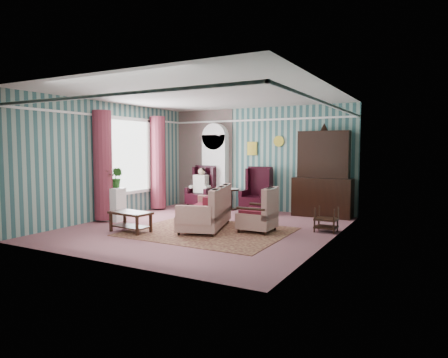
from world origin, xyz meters
The scene contains 17 objects.
floor centered at (0.00, 0.00, 0.00)m, with size 6.00×6.00×0.00m, color #915459.
room_shell centered at (-0.62, 0.18, 2.01)m, with size 5.53×6.02×2.91m.
bookcase centered at (-1.35, 2.84, 1.12)m, with size 0.80×0.28×2.24m, color silver.
dresser_hutch centered at (1.90, 2.72, 1.18)m, with size 1.50×0.56×2.36m, color black.
wingback_left centered at (-1.60, 2.45, 0.62)m, with size 0.76×0.80×1.25m, color black.
wingback_right centered at (0.15, 2.45, 0.62)m, with size 0.76×0.80×1.25m, color black.
seated_woman centered at (-1.60, 2.45, 0.59)m, with size 0.44×0.40×1.18m, color white, non-canonical shape.
round_side_table centered at (-0.70, 2.60, 0.30)m, with size 0.50×0.50×0.60m, color black.
nest_table centered at (2.47, 0.90, 0.27)m, with size 0.45×0.38×0.54m, color black.
plant_stand centered at (-2.40, -0.30, 0.40)m, with size 0.55×0.35×0.80m, color silver.
rug centered at (0.30, -0.30, 0.01)m, with size 3.20×2.60×0.01m, color #4F1E1A.
sofa centered at (0.05, -0.02, 0.47)m, with size 1.87×1.08×0.94m, color beige.
floral_armchair centered at (1.19, 0.20, 0.44)m, with size 0.78×0.74×0.89m, color beige.
coffee_table centered at (-1.13, -1.10, 0.22)m, with size 0.90×0.48×0.43m, color black.
potted_plant_a centered at (-2.47, -0.40, 1.02)m, with size 0.40×0.35×0.44m, color #194C17.
potted_plant_b centered at (-2.34, -0.21, 1.05)m, with size 0.27×0.22×0.50m, color #1E531A.
potted_plant_c centered at (-2.46, -0.26, 0.98)m, with size 0.21×0.21×0.37m, color #244917.
Camera 1 is at (4.57, -7.42, 1.76)m, focal length 32.00 mm.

